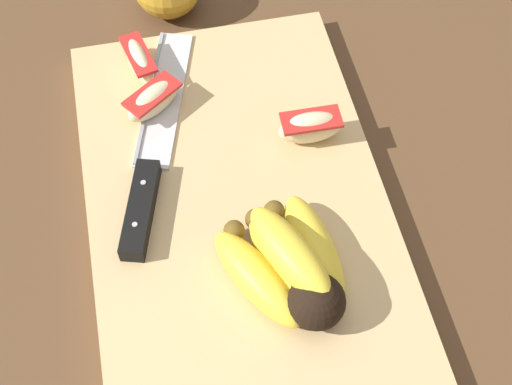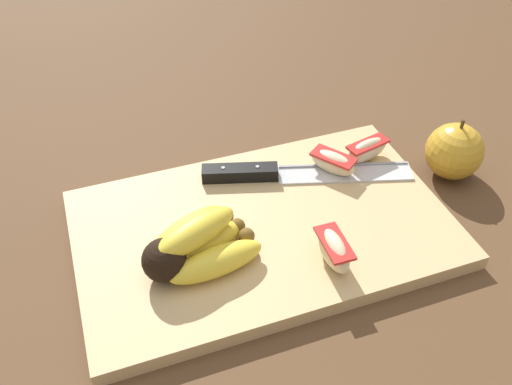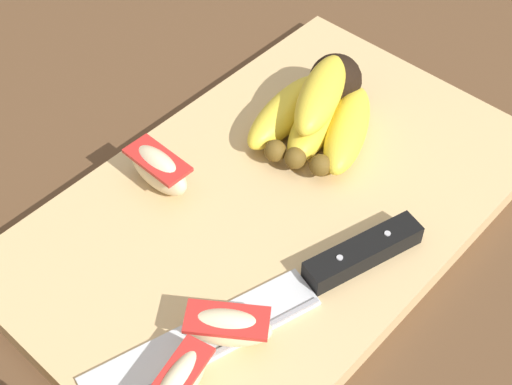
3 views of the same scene
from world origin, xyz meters
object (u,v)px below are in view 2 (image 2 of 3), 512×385
(whole_apple, at_px, (454,151))
(apple_wedge_near, at_px, (333,162))
(apple_wedge_far, at_px, (334,250))
(banana_bunch, at_px, (195,245))
(chefs_knife, at_px, (277,173))
(apple_wedge_middle, at_px, (367,150))

(whole_apple, bearing_deg, apple_wedge_near, -12.94)
(apple_wedge_far, bearing_deg, banana_bunch, -20.69)
(chefs_knife, height_order, apple_wedge_far, apple_wedge_far)
(chefs_knife, bearing_deg, apple_wedge_far, 91.86)
(banana_bunch, xyz_separation_m, whole_apple, (-0.38, -0.05, -0.00))
(apple_wedge_near, xyz_separation_m, apple_wedge_middle, (-0.05, -0.01, 0.00))
(apple_wedge_middle, height_order, whole_apple, whole_apple)
(chefs_knife, xyz_separation_m, apple_wedge_far, (-0.01, 0.16, 0.01))
(apple_wedge_near, height_order, apple_wedge_middle, apple_wedge_middle)
(banana_bunch, relative_size, apple_wedge_middle, 1.96)
(apple_wedge_middle, relative_size, apple_wedge_far, 1.08)
(whole_apple, bearing_deg, banana_bunch, 8.02)
(apple_wedge_middle, bearing_deg, chefs_knife, -3.48)
(apple_wedge_near, xyz_separation_m, whole_apple, (-0.16, 0.04, 0.00))
(banana_bunch, distance_m, apple_wedge_near, 0.23)
(chefs_knife, distance_m, apple_wedge_far, 0.16)
(banana_bunch, height_order, chefs_knife, banana_bunch)
(banana_bunch, distance_m, chefs_knife, 0.18)
(banana_bunch, bearing_deg, apple_wedge_near, -157.06)
(banana_bunch, height_order, apple_wedge_near, banana_bunch)
(apple_wedge_far, bearing_deg, whole_apple, -155.05)
(apple_wedge_near, relative_size, whole_apple, 0.75)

